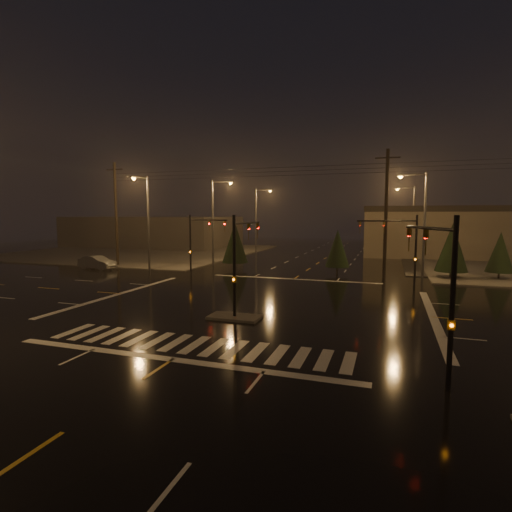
% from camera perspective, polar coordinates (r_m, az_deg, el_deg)
% --- Properties ---
extents(ground, '(140.00, 140.00, 0.00)m').
position_cam_1_polar(ground, '(27.18, 0.06, -6.85)').
color(ground, black).
rests_on(ground, ground).
extents(sidewalk_nw, '(36.00, 36.00, 0.12)m').
position_cam_1_polar(sidewalk_nw, '(67.47, -16.20, 0.63)').
color(sidewalk_nw, '#403D39').
rests_on(sidewalk_nw, ground).
extents(median_island, '(3.00, 1.60, 0.15)m').
position_cam_1_polar(median_island, '(23.51, -3.08, -8.71)').
color(median_island, '#403D39').
rests_on(median_island, ground).
extents(crosswalk, '(15.00, 2.60, 0.01)m').
position_cam_1_polar(crosswalk, '(19.17, -8.75, -12.41)').
color(crosswalk, beige).
rests_on(crosswalk, ground).
extents(stop_bar_near, '(16.00, 0.50, 0.01)m').
position_cam_1_polar(stop_bar_near, '(17.52, -11.84, -14.26)').
color(stop_bar_near, beige).
rests_on(stop_bar_near, ground).
extents(stop_bar_far, '(16.00, 0.50, 0.01)m').
position_cam_1_polar(stop_bar_far, '(37.58, 5.41, -3.30)').
color(stop_bar_far, beige).
rests_on(stop_bar_far, ground).
extents(commercial_block, '(30.00, 18.00, 5.60)m').
position_cam_1_polar(commercial_block, '(80.02, -14.30, 3.44)').
color(commercial_block, '#45403D').
rests_on(commercial_block, ground).
extents(signal_mast_median, '(0.25, 4.59, 6.00)m').
position_cam_1_polar(signal_mast_median, '(23.72, -2.30, 0.45)').
color(signal_mast_median, black).
rests_on(signal_mast_median, ground).
extents(signal_mast_ne, '(4.84, 1.86, 6.00)m').
position_cam_1_polar(signal_mast_ne, '(35.35, 20.31, 1.96)').
color(signal_mast_ne, black).
rests_on(signal_mast_ne, ground).
extents(signal_mast_nw, '(4.84, 1.86, 6.00)m').
position_cam_1_polar(signal_mast_nw, '(39.62, -8.34, 2.65)').
color(signal_mast_nw, black).
rests_on(signal_mast_nw, ground).
extents(signal_mast_se, '(1.55, 3.87, 6.00)m').
position_cam_1_polar(signal_mast_se, '(15.65, 25.00, -3.10)').
color(signal_mast_se, black).
rests_on(signal_mast_se, ground).
extents(streetlight_1, '(2.77, 0.32, 10.00)m').
position_cam_1_polar(streetlight_1, '(47.38, -5.88, 5.64)').
color(streetlight_1, '#38383A').
rests_on(streetlight_1, ground).
extents(streetlight_2, '(2.77, 0.32, 10.00)m').
position_cam_1_polar(streetlight_2, '(62.30, 0.26, 5.73)').
color(streetlight_2, '#38383A').
rests_on(streetlight_2, ground).
extents(streetlight_3, '(2.77, 0.32, 10.00)m').
position_cam_1_polar(streetlight_3, '(41.22, 22.54, 5.19)').
color(streetlight_3, '#38383A').
rests_on(streetlight_3, ground).
extents(streetlight_4, '(2.77, 0.32, 10.00)m').
position_cam_1_polar(streetlight_4, '(61.19, 21.29, 5.33)').
color(streetlight_4, '#38383A').
rests_on(streetlight_4, ground).
extents(streetlight_5, '(0.32, 2.77, 10.00)m').
position_cam_1_polar(streetlight_5, '(43.77, -15.39, 5.44)').
color(streetlight_5, '#38383A').
rests_on(streetlight_5, ground).
extents(utility_pole_0, '(2.20, 0.32, 12.00)m').
position_cam_1_polar(utility_pole_0, '(49.57, -19.36, 5.73)').
color(utility_pole_0, black).
rests_on(utility_pole_0, ground).
extents(utility_pole_1, '(2.20, 0.32, 12.00)m').
position_cam_1_polar(utility_pole_1, '(39.13, 18.07, 5.81)').
color(utility_pole_1, black).
rests_on(utility_pole_1, ground).
extents(conifer_0, '(2.92, 2.92, 5.26)m').
position_cam_1_polar(conifer_0, '(41.61, 26.20, 1.14)').
color(conifer_0, black).
rests_on(conifer_0, ground).
extents(conifer_1, '(2.39, 2.39, 4.44)m').
position_cam_1_polar(conifer_1, '(43.22, 31.51, 0.48)').
color(conifer_1, black).
rests_on(conifer_1, ground).
extents(conifer_3, '(2.88, 2.88, 5.20)m').
position_cam_1_polar(conifer_3, '(44.38, -3.02, 1.96)').
color(conifer_3, black).
rests_on(conifer_3, ground).
extents(conifer_4, '(2.44, 2.44, 4.51)m').
position_cam_1_polar(conifer_4, '(41.45, 11.57, 1.09)').
color(conifer_4, black).
rests_on(conifer_4, ground).
extents(car_crossing, '(4.67, 2.14, 1.49)m').
position_cam_1_polar(car_crossing, '(47.60, -21.74, -0.85)').
color(car_crossing, slate).
rests_on(car_crossing, ground).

